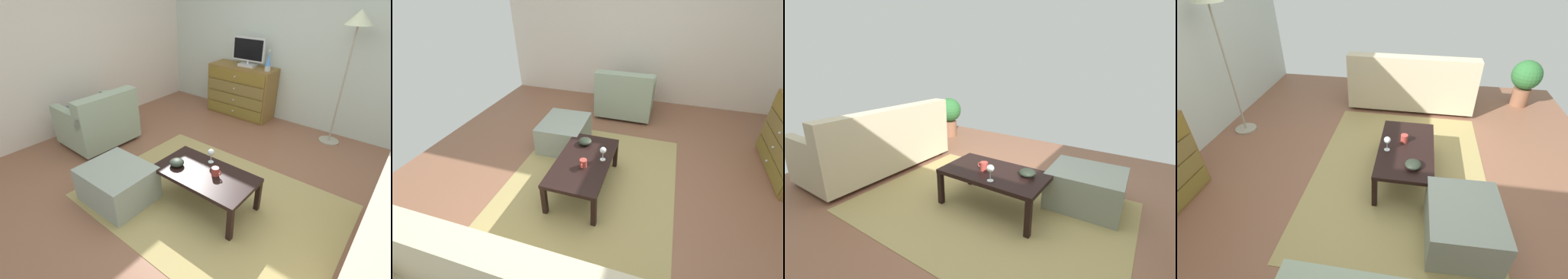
% 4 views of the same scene
% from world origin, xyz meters
% --- Properties ---
extents(ground_plane, '(5.65, 5.19, 0.05)m').
position_xyz_m(ground_plane, '(0.00, 0.00, -0.03)').
color(ground_plane, brown).
extents(area_rug, '(2.60, 1.90, 0.01)m').
position_xyz_m(area_rug, '(0.20, -0.20, 0.00)').
color(area_rug, tan).
rests_on(area_rug, ground_plane).
extents(coffee_table, '(1.02, 0.57, 0.38)m').
position_xyz_m(coffee_table, '(0.16, -0.26, 0.34)').
color(coffee_table, black).
rests_on(coffee_table, ground_plane).
extents(wine_glass, '(0.07, 0.07, 0.16)m').
position_xyz_m(wine_glass, '(0.09, -0.06, 0.50)').
color(wine_glass, silver).
rests_on(wine_glass, coffee_table).
extents(mug, '(0.11, 0.08, 0.08)m').
position_xyz_m(mug, '(0.27, -0.23, 0.43)').
color(mug, '#BA4137').
rests_on(mug, coffee_table).
extents(bowl_decorative, '(0.16, 0.16, 0.07)m').
position_xyz_m(bowl_decorative, '(-0.14, -0.34, 0.42)').
color(bowl_decorative, '#252C21').
rests_on(bowl_decorative, coffee_table).
extents(couch_large, '(0.85, 1.86, 0.86)m').
position_xyz_m(couch_large, '(1.91, -0.22, 0.33)').
color(couch_large, '#332319').
rests_on(couch_large, ground_plane).
extents(ottoman, '(0.72, 0.62, 0.39)m').
position_xyz_m(ottoman, '(-0.59, -0.79, 0.19)').
color(ottoman, gray).
rests_on(ottoman, ground_plane).
extents(potted_plant, '(0.44, 0.44, 0.72)m').
position_xyz_m(potted_plant, '(2.18, -1.94, 0.43)').
color(potted_plant, brown).
rests_on(potted_plant, ground_plane).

